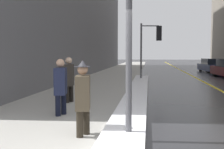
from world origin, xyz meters
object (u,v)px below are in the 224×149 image
at_px(pedestrian_in_glasses, 61,84).
at_px(traffic_light_near, 152,40).
at_px(parked_car_navy, 213,66).
at_px(pedestrian_trailing, 83,95).
at_px(pedestrian_with_shoulder_bag, 69,78).

bearing_deg(pedestrian_in_glasses, traffic_light_near, 156.65).
distance_m(traffic_light_near, parked_car_navy, 11.17).
bearing_deg(pedestrian_trailing, parked_car_navy, 152.14).
xyz_separation_m(traffic_light_near, parked_car_navy, (5.70, 9.41, -1.98)).
bearing_deg(traffic_light_near, pedestrian_in_glasses, -113.64).
xyz_separation_m(traffic_light_near, pedestrian_with_shoulder_bag, (-2.92, -8.23, -1.69)).
bearing_deg(traffic_light_near, pedestrian_trailing, -106.73).
bearing_deg(pedestrian_trailing, pedestrian_in_glasses, -159.25).
height_order(traffic_light_near, parked_car_navy, traffic_light_near).
height_order(pedestrian_in_glasses, pedestrian_with_shoulder_bag, pedestrian_with_shoulder_bag).
distance_m(pedestrian_trailing, pedestrian_in_glasses, 2.10).
relative_size(traffic_light_near, parked_car_navy, 0.82).
xyz_separation_m(pedestrian_in_glasses, parked_car_navy, (8.26, 19.66, -0.27)).
xyz_separation_m(pedestrian_with_shoulder_bag, parked_car_navy, (8.61, 17.64, -0.28)).
height_order(pedestrian_trailing, parked_car_navy, pedestrian_trailing).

